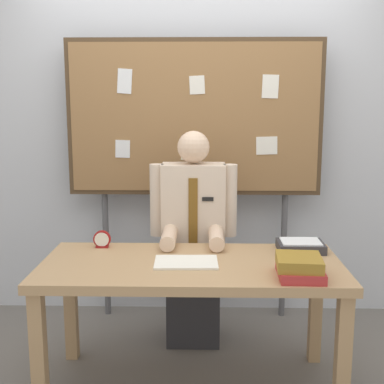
{
  "coord_description": "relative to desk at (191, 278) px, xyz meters",
  "views": [
    {
      "loc": [
        0.06,
        -2.62,
        1.58
      ],
      "look_at": [
        0.0,
        0.17,
        1.07
      ],
      "focal_mm": 47.9,
      "sensor_mm": 36.0,
      "label": 1
    }
  ],
  "objects": [
    {
      "name": "desk_clock",
      "position": [
        -0.53,
        0.26,
        0.14
      ],
      "size": [
        0.1,
        0.04,
        0.1
      ],
      "color": "maroon",
      "rests_on": "desk"
    },
    {
      "name": "back_wall",
      "position": [
        0.0,
        1.14,
        0.72
      ],
      "size": [
        6.4,
        0.08,
        2.7
      ],
      "primitive_type": "cube",
      "color": "silver",
      "rests_on": "ground_plane"
    },
    {
      "name": "open_notebook",
      "position": [
        -0.03,
        -0.02,
        0.1
      ],
      "size": [
        0.34,
        0.24,
        0.01
      ],
      "primitive_type": "cube",
      "rotation": [
        0.0,
        0.0,
        0.03
      ],
      "color": "white",
      "rests_on": "desk"
    },
    {
      "name": "book_stack",
      "position": [
        0.53,
        -0.22,
        0.14
      ],
      "size": [
        0.23,
        0.27,
        0.1
      ],
      "color": "#B22D2D",
      "rests_on": "desk"
    },
    {
      "name": "person",
      "position": [
        0.0,
        0.56,
        0.01
      ],
      "size": [
        0.55,
        0.56,
        1.38
      ],
      "color": "#2D2D33",
      "rests_on": "ground_plane"
    },
    {
      "name": "bulletin_board",
      "position": [
        0.0,
        0.94,
        0.8
      ],
      "size": [
        1.76,
        0.09,
        1.98
      ],
      "color": "#4C3823",
      "rests_on": "ground_plane"
    },
    {
      "name": "desk",
      "position": [
        0.0,
        0.0,
        0.0
      ],
      "size": [
        1.6,
        0.73,
        0.72
      ],
      "color": "tan",
      "rests_on": "ground_plane"
    },
    {
      "name": "paper_tray",
      "position": [
        0.62,
        0.23,
        0.12
      ],
      "size": [
        0.26,
        0.2,
        0.06
      ],
      "color": "#333338",
      "rests_on": "desk"
    }
  ]
}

